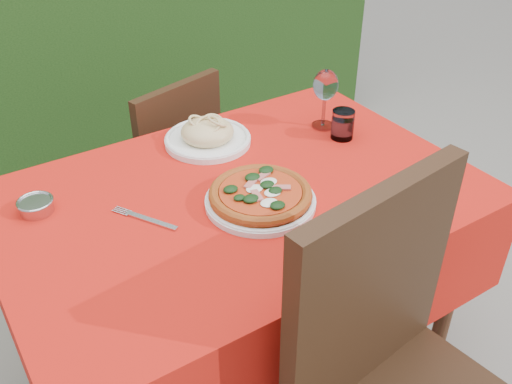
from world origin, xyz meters
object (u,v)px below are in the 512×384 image
fork (151,221)px  steel_ramekin (36,207)px  pasta_plate (208,135)px  water_glass (342,126)px  chair_near (402,383)px  pizza_plate (260,196)px  wine_glass (325,87)px  chair_far (167,165)px

fork → steel_ramekin: steel_ramekin is taller
pasta_plate → fork: size_ratio=1.29×
water_glass → chair_near: bearing=-119.7°
pizza_plate → fork: size_ratio=1.44×
pasta_plate → fork: 0.41m
chair_near → wine_glass: 0.91m
chair_far → fork: bearing=47.8°
chair_near → water_glass: size_ratio=11.30×
chair_near → fork: size_ratio=5.07×
wine_glass → steel_ramekin: size_ratio=2.28×
pizza_plate → pasta_plate: pasta_plate is taller
pizza_plate → water_glass: bearing=21.5°
chair_far → fork: (-0.32, -0.64, 0.28)m
steel_ramekin → water_glass: bearing=-7.6°
pizza_plate → fork: 0.28m
steel_ramekin → fork: bearing=-41.1°
pizza_plate → steel_ramekin: bearing=150.3°
water_glass → steel_ramekin: size_ratio=1.08×
water_glass → steel_ramekin: 0.91m
pasta_plate → wine_glass: bearing=-16.5°
pizza_plate → water_glass: (0.41, 0.16, 0.02)m
chair_near → fork: chair_near is taller
chair_far → water_glass: water_glass is taller
pasta_plate → steel_ramekin: pasta_plate is taller
fork → chair_near: bearing=-95.1°
water_glass → fork: bearing=-173.6°
water_glass → steel_ramekin: water_glass is taller
pizza_plate → steel_ramekin: 0.57m
fork → pizza_plate: bearing=-47.6°
wine_glass → fork: 0.70m
chair_near → pizza_plate: bearing=84.9°
water_glass → wine_glass: bearing=92.0°
pizza_plate → wine_glass: wine_glass is taller
pizza_plate → steel_ramekin: (-0.49, 0.28, -0.01)m
chair_near → chair_far: 1.26m
steel_ramekin → chair_near: bearing=-57.6°
chair_near → pasta_plate: 0.90m
water_glass → fork: (-0.67, -0.08, -0.04)m
wine_glass → steel_ramekin: bearing=178.0°
chair_far → chair_near: bearing=72.8°
wine_glass → steel_ramekin: (-0.90, 0.03, -0.12)m
chair_near → water_glass: 0.81m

